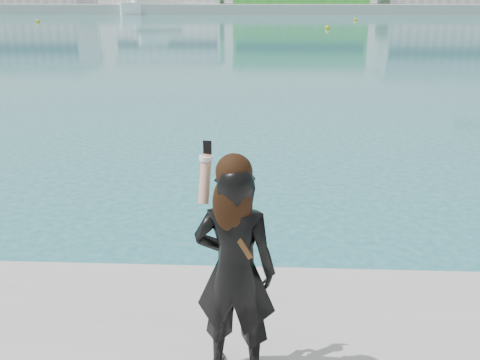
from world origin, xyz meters
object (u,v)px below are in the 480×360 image
object	(u,v)px
buoy_near	(327,29)
buoy_far	(38,22)
motor_yacht	(158,3)
woman	(235,265)
buoy_extra	(356,21)

from	to	relation	value
buoy_near	buoy_far	bearing A→B (deg)	158.65
motor_yacht	woman	xyz separation A→B (m)	(22.71, -114.48, -0.68)
buoy_far	woman	world-z (taller)	woman
buoy_extra	woman	xyz separation A→B (m)	(-13.74, -82.37, 1.61)
buoy_near	buoy_extra	xyz separation A→B (m)	(6.82, 23.79, 0.00)
woman	buoy_near	bearing A→B (deg)	-88.39
buoy_near	buoy_extra	world-z (taller)	same
buoy_far	buoy_extra	size ratio (longest dim) A/B	1.00
buoy_extra	woman	bearing A→B (deg)	-99.47
buoy_far	buoy_near	bearing A→B (deg)	-21.35
buoy_extra	buoy_near	bearing A→B (deg)	-106.00
motor_yacht	buoy_extra	bearing A→B (deg)	-66.08
buoy_far	buoy_extra	xyz separation A→B (m)	(45.76, 8.56, 0.00)
motor_yacht	buoy_near	xyz separation A→B (m)	(29.64, -55.90, -2.29)
motor_yacht	buoy_extra	distance (m)	48.64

